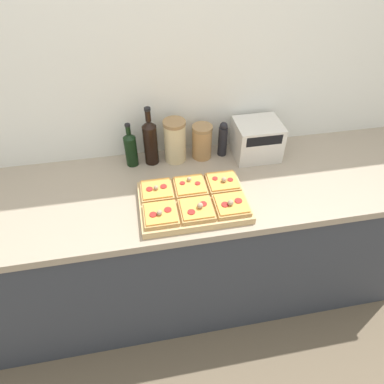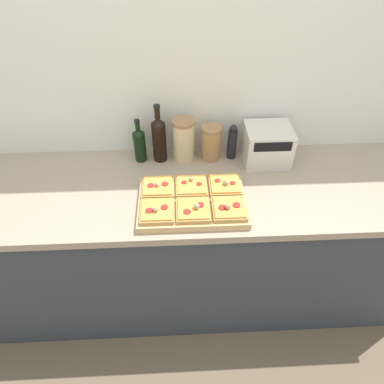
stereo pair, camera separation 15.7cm
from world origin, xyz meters
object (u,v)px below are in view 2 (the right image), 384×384
cutting_board (192,202)px  wine_bottle (159,138)px  grain_jar_short (211,143)px  toaster_oven (267,145)px  pepper_mill (232,142)px  grain_jar_tall (184,140)px  olive_oil_bottle (140,144)px

cutting_board → wine_bottle: wine_bottle is taller
grain_jar_short → toaster_oven: toaster_oven is taller
grain_jar_short → wine_bottle: bearing=180.0°
pepper_mill → toaster_oven: pepper_mill is taller
cutting_board → grain_jar_short: grain_jar_short is taller
toaster_oven → pepper_mill: bearing=168.3°
grain_jar_tall → cutting_board: bearing=-85.8°
wine_bottle → pepper_mill: size_ratio=1.61×
olive_oil_bottle → toaster_oven: (0.66, -0.04, -0.00)m
olive_oil_bottle → grain_jar_short: bearing=0.0°
grain_jar_tall → toaster_oven: grain_jar_tall is taller
wine_bottle → olive_oil_bottle: bearing=-180.0°
cutting_board → wine_bottle: 0.41m
cutting_board → olive_oil_bottle: 0.45m
cutting_board → grain_jar_short: 0.39m
cutting_board → grain_jar_short: (0.12, 0.37, 0.08)m
grain_jar_tall → pepper_mill: bearing=0.0°
olive_oil_bottle → wine_bottle: (0.10, 0.00, 0.03)m
cutting_board → olive_oil_bottle: size_ratio=2.03×
wine_bottle → toaster_oven: bearing=-3.8°
olive_oil_bottle → grain_jar_tall: 0.23m
wine_bottle → grain_jar_tall: bearing=-0.0°
grain_jar_tall → grain_jar_short: (0.14, 0.00, -0.02)m
wine_bottle → pepper_mill: bearing=0.0°
olive_oil_bottle → grain_jar_short: (0.37, 0.00, -0.00)m
cutting_board → olive_oil_bottle: bearing=125.1°
grain_jar_short → toaster_oven: 0.29m
wine_bottle → toaster_oven: wine_bottle is taller
pepper_mill → toaster_oven: size_ratio=0.76×
olive_oil_bottle → toaster_oven: size_ratio=0.93×
olive_oil_bottle → pepper_mill: olive_oil_bottle is taller
olive_oil_bottle → grain_jar_tall: size_ratio=1.04×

